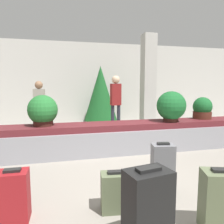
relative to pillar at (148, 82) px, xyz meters
name	(u,v)px	position (x,y,z in m)	size (l,w,h in m)	color
ground_plane	(139,185)	(-1.85, -4.08, -1.60)	(18.00, 18.00, 0.00)	gray
back_wall	(87,83)	(-1.85, 1.93, 0.00)	(18.00, 0.06, 3.20)	beige
carousel	(112,138)	(-1.85, -2.34, -1.29)	(6.95, 0.81, 0.65)	gray
pillar	(148,82)	(0.00, 0.00, 0.00)	(0.43, 0.43, 3.20)	beige
suitcase_0	(116,192)	(-2.37, -4.64, -1.37)	(0.37, 0.27, 0.49)	#5B6647
suitcase_1	(148,211)	(-2.26, -5.33, -1.22)	(0.44, 0.34, 0.79)	black
suitcase_2	(163,168)	(-1.62, -4.35, -1.26)	(0.34, 0.26, 0.71)	slate
suitcase_4	(14,196)	(-3.51, -4.56, -1.31)	(0.33, 0.25, 0.59)	maroon
suitcase_5	(221,201)	(-1.43, -5.25, -1.28)	(0.44, 0.37, 0.67)	#5B6647
potted_plant_0	(171,106)	(-0.47, -2.47, -0.59)	(0.67, 0.67, 0.71)	#381914
potted_plant_1	(43,111)	(-3.33, -2.31, -0.64)	(0.62, 0.62, 0.64)	#381914
potted_plant_2	(202,109)	(0.53, -2.24, -0.69)	(0.47, 0.47, 0.55)	#4C2319
traveler_0	(40,104)	(-3.54, -0.38, -0.64)	(0.33, 0.23, 1.62)	#282833
traveler_1	(116,98)	(-1.23, -0.30, -0.51)	(0.35, 0.25, 1.80)	#282833
decorated_tree	(101,93)	(-1.45, 1.08, -0.41)	(1.25, 1.25, 2.21)	#4C331E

